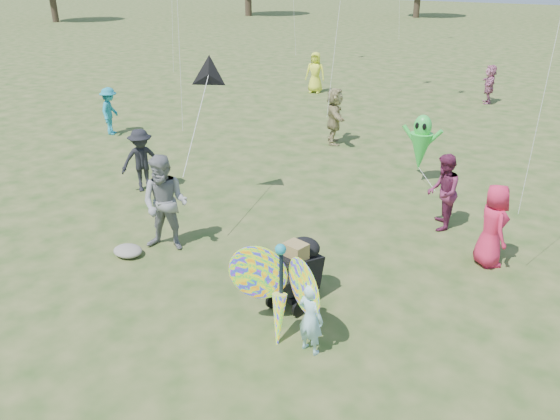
% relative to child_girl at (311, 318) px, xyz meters
% --- Properties ---
extents(ground, '(160.00, 160.00, 0.00)m').
position_rel_child_girl_xyz_m(ground, '(-1.44, 0.41, -0.56)').
color(ground, '#51592B').
rests_on(ground, ground).
extents(child_girl, '(0.44, 0.33, 1.11)m').
position_rel_child_girl_xyz_m(child_girl, '(0.00, 0.00, 0.00)').
color(child_girl, '#A5DDEA').
rests_on(child_girl, ground).
extents(adult_man, '(1.10, 0.98, 1.89)m').
position_rel_child_girl_xyz_m(adult_man, '(-3.82, 1.34, 0.39)').
color(adult_man, gray).
rests_on(adult_man, ground).
extents(grey_bag, '(0.59, 0.48, 0.19)m').
position_rel_child_girl_xyz_m(grey_bag, '(-4.30, 0.71, -0.46)').
color(grey_bag, gray).
rests_on(grey_bag, ground).
extents(crowd_a, '(0.84, 0.91, 1.56)m').
position_rel_child_girl_xyz_m(crowd_a, '(1.64, 3.90, 0.22)').
color(crowd_a, '#D32149').
rests_on(crowd_a, ground).
extents(crowd_b, '(1.08, 1.13, 1.54)m').
position_rel_child_girl_xyz_m(crowd_b, '(-6.34, 3.32, 0.21)').
color(crowd_b, black).
rests_on(crowd_b, ground).
extents(crowd_d, '(1.21, 1.64, 1.71)m').
position_rel_child_girl_xyz_m(crowd_d, '(-4.03, 9.16, 0.30)').
color(crowd_d, tan).
rests_on(crowd_d, ground).
extents(crowd_e, '(0.80, 0.92, 1.61)m').
position_rel_child_girl_xyz_m(crowd_e, '(0.45, 4.94, 0.25)').
color(crowd_e, '#6F2547').
rests_on(crowd_e, ground).
extents(crowd_g, '(0.93, 0.72, 1.70)m').
position_rel_child_girl_xyz_m(crowd_g, '(-7.90, 15.36, 0.29)').
color(crowd_g, '#E7F238').
rests_on(crowd_g, ground).
extents(crowd_i, '(0.95, 1.12, 1.51)m').
position_rel_child_girl_xyz_m(crowd_i, '(-10.68, 6.40, 0.20)').
color(crowd_i, teal).
rests_on(crowd_i, ground).
extents(crowd_j, '(0.78, 1.46, 1.50)m').
position_rel_child_girl_xyz_m(crowd_j, '(-1.10, 17.14, 0.19)').
color(crowd_j, '#B56789').
rests_on(crowd_j, ground).
extents(jogging_stroller, '(0.65, 1.11, 1.09)m').
position_rel_child_girl_xyz_m(jogging_stroller, '(-0.78, 1.06, 0.06)').
color(jogging_stroller, black).
rests_on(jogging_stroller, ground).
extents(butterfly_kite, '(1.74, 0.75, 1.73)m').
position_rel_child_girl_xyz_m(butterfly_kite, '(-0.54, 0.07, 0.21)').
color(butterfly_kite, '#F44926').
rests_on(butterfly_kite, ground).
extents(delta_kite_rig, '(1.42, 2.47, 1.83)m').
position_rel_child_girl_xyz_m(delta_kite_rig, '(-4.38, 3.57, 2.37)').
color(delta_kite_rig, black).
rests_on(delta_kite_rig, ground).
extents(alien_kite, '(1.12, 0.69, 1.74)m').
position_rel_child_girl_xyz_m(alien_kite, '(-0.78, 7.29, 0.41)').
color(alien_kite, green).
rests_on(alien_kite, ground).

